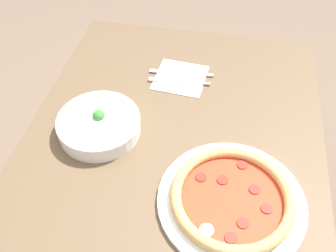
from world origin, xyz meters
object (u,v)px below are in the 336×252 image
at_px(bowl, 99,124).
at_px(knife, 184,73).
at_px(pizza, 232,199).
at_px(fork, 180,81).

distance_m(bowl, knife, 0.33).
bearing_deg(pizza, bowl, 66.87).
height_order(fork, knife, same).
relative_size(bowl, fork, 1.17).
bearing_deg(fork, pizza, 111.59).
relative_size(pizza, fork, 1.79).
relative_size(pizza, bowl, 1.53).
bearing_deg(bowl, pizza, -113.13).
distance_m(pizza, bowl, 0.39).
height_order(bowl, fork, bowl).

